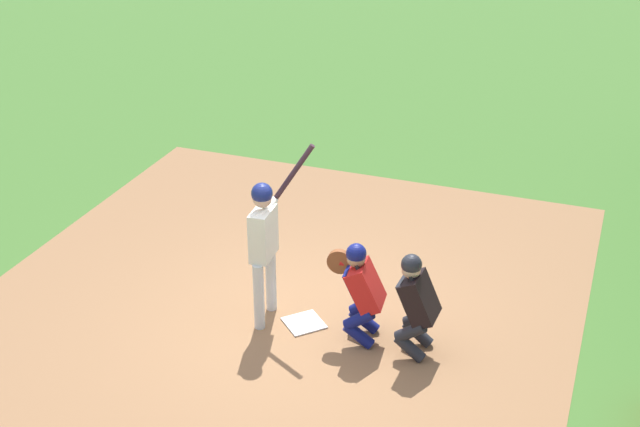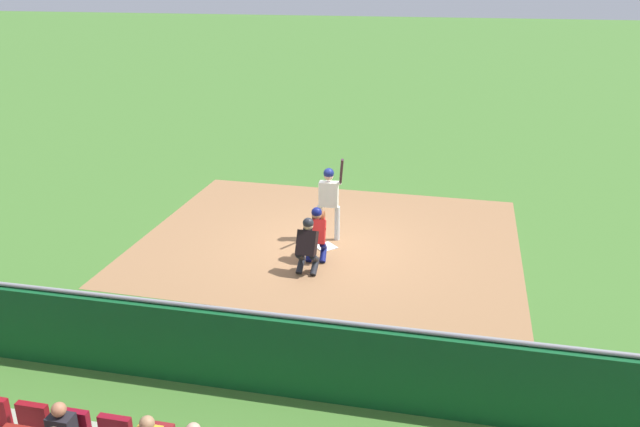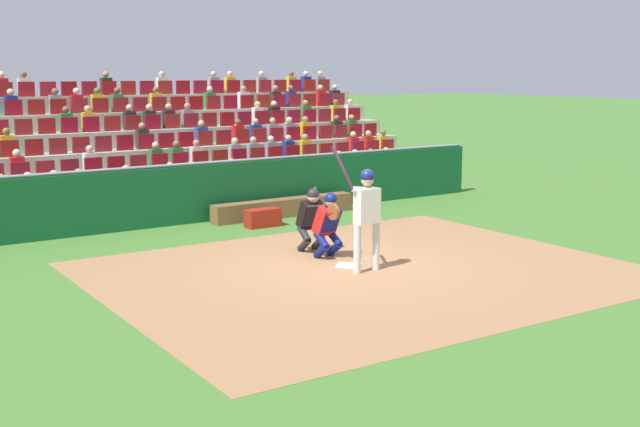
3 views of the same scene
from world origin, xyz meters
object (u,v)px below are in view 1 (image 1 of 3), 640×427
Objects in this scene: batter_at_plate at (264,236)px; home_plate_umpire at (416,300)px; home_plate_marker at (304,323)px; catcher_crouching at (361,286)px.

home_plate_umpire is (-0.10, -1.88, -0.45)m from batter_at_plate.
batter_at_plate is at bearing 92.10° from home_plate_marker.
home_plate_marker is 0.34× the size of catcher_crouching.
batter_at_plate is (-0.02, 0.48, 1.13)m from home_plate_marker.
home_plate_umpire is at bearing -92.94° from batter_at_plate.
batter_at_plate is at bearing 88.21° from catcher_crouching.
home_plate_marker is 1.01m from catcher_crouching.
catcher_crouching is 1.00× the size of home_plate_umpire.
home_plate_umpire is (-0.11, -1.40, 0.68)m from home_plate_marker.
catcher_crouching reaches higher than home_plate_marker.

